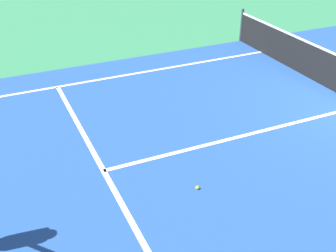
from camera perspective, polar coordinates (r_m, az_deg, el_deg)
name	(u,v)px	position (r m, az deg, el deg)	size (l,w,h in m)	color
line_sideline_left	(75,84)	(11.72, -12.27, 5.49)	(0.10, 11.89, 0.01)	white
line_service_near	(104,171)	(8.12, -8.55, -5.89)	(8.22, 0.10, 0.01)	white
line_center_service	(249,134)	(9.29, 10.64, -1.10)	(0.10, 6.40, 0.01)	white
tennis_ball_mid_court	(197,188)	(7.59, 3.93, -8.16)	(0.07, 0.07, 0.07)	#CCE033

